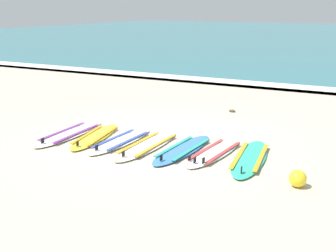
% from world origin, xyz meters
% --- Properties ---
extents(ground_plane, '(80.00, 80.00, 0.00)m').
position_xyz_m(ground_plane, '(0.00, 0.00, 0.00)').
color(ground_plane, '#C1B599').
extents(wave_foam_strip, '(80.00, 0.92, 0.11)m').
position_xyz_m(wave_foam_strip, '(0.00, 7.52, 0.06)').
color(wave_foam_strip, white).
rests_on(wave_foam_strip, ground).
extents(surfboard_0, '(0.67, 2.34, 0.18)m').
position_xyz_m(surfboard_0, '(-2.06, -0.54, 0.04)').
color(surfboard_0, silver).
rests_on(surfboard_0, ground).
extents(surfboard_1, '(0.94, 2.19, 0.18)m').
position_xyz_m(surfboard_1, '(-1.41, -0.45, 0.04)').
color(surfboard_1, yellow).
rests_on(surfboard_1, ground).
extents(surfboard_2, '(0.59, 2.16, 0.18)m').
position_xyz_m(surfboard_2, '(-0.72, -0.46, 0.04)').
color(surfboard_2, white).
rests_on(surfboard_2, ground).
extents(surfboard_3, '(0.59, 2.34, 0.18)m').
position_xyz_m(surfboard_3, '(-0.07, -0.46, 0.04)').
color(surfboard_3, silver).
rests_on(surfboard_3, ground).
extents(surfboard_4, '(0.63, 2.23, 0.18)m').
position_xyz_m(surfboard_4, '(0.71, -0.37, 0.04)').
color(surfboard_4, '#3875CC').
rests_on(surfboard_4, ground).
extents(surfboard_5, '(0.69, 2.15, 0.18)m').
position_xyz_m(surfboard_5, '(1.34, -0.24, 0.04)').
color(surfboard_5, white).
rests_on(surfboard_5, ground).
extents(surfboard_6, '(0.89, 2.37, 0.18)m').
position_xyz_m(surfboard_6, '(2.06, -0.24, 0.04)').
color(surfboard_6, '#2DB793').
rests_on(surfboard_6, ground).
extents(beach_ball, '(0.29, 0.29, 0.29)m').
position_xyz_m(beach_ball, '(3.14, -1.15, 0.14)').
color(beach_ball, yellow).
rests_on(beach_ball, ground).
extents(seaweed_clump_near_shoreline, '(0.19, 0.15, 0.06)m').
position_xyz_m(seaweed_clump_near_shoreline, '(0.45, 3.32, 0.03)').
color(seaweed_clump_near_shoreline, '#4C4228').
rests_on(seaweed_clump_near_shoreline, ground).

